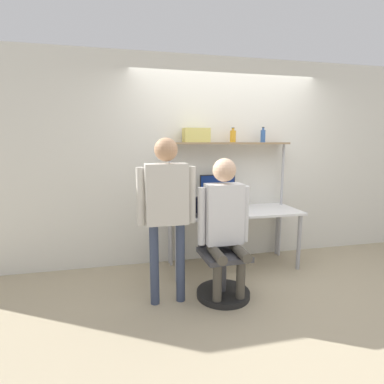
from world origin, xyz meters
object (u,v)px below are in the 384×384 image
at_px(office_chair, 222,269).
at_px(storage_box, 196,135).
at_px(cell_phone, 223,214).
at_px(person_seated, 225,217).
at_px(bottle_amber, 233,136).
at_px(person_standing, 167,200).
at_px(laptop, 203,210).
at_px(monitor, 218,190).
at_px(bottle_blue, 263,136).

xyz_separation_m(office_chair, storage_box, (-0.07, 0.89, 1.40)).
bearing_deg(cell_phone, storage_box, 124.98).
bearing_deg(storage_box, person_seated, -85.51).
bearing_deg(office_chair, person_seated, -87.15).
bearing_deg(office_chair, cell_phone, 71.32).
bearing_deg(bottle_amber, person_standing, -137.69).
bearing_deg(person_seated, office_chair, 92.85).
bearing_deg(laptop, monitor, 48.87).
height_order(monitor, laptop, monitor).
distance_m(monitor, storage_box, 0.76).
bearing_deg(person_seated, person_standing, 177.81).
bearing_deg(laptop, person_standing, -132.36).
xyz_separation_m(person_seated, storage_box, (-0.07, 0.93, 0.83)).
bearing_deg(cell_phone, bottle_amber, 56.11).
relative_size(laptop, office_chair, 0.37).
bearing_deg(office_chair, bottle_blue, 46.58).
distance_m(monitor, bottle_blue, 0.95).
bearing_deg(storage_box, monitor, -5.47).
relative_size(office_chair, person_seated, 0.65).
bearing_deg(cell_phone, monitor, 84.25).
xyz_separation_m(cell_phone, office_chair, (-0.18, -0.53, -0.46)).
bearing_deg(bottle_amber, bottle_blue, 0.00).
bearing_deg(bottle_amber, office_chair, -115.29).
relative_size(bottle_amber, storage_box, 0.59).
bearing_deg(person_standing, office_chair, 2.29).
relative_size(person_seated, bottle_blue, 7.26).
xyz_separation_m(monitor, storage_box, (-0.28, 0.03, 0.71)).
relative_size(laptop, cell_phone, 2.30).
distance_m(monitor, bottle_amber, 0.73).
height_order(office_chair, bottle_blue, bottle_blue).
bearing_deg(office_chair, storage_box, 94.58).
bearing_deg(person_standing, storage_box, 60.74).
bearing_deg(person_standing, bottle_amber, 42.31).
distance_m(laptop, storage_box, 0.95).
xyz_separation_m(person_seated, bottle_amber, (0.42, 0.93, 0.82)).
bearing_deg(bottle_blue, cell_phone, -151.58).
relative_size(laptop, bottle_blue, 1.73).
relative_size(cell_phone, person_seated, 0.10).
relative_size(office_chair, bottle_blue, 4.69).
relative_size(cell_phone, office_chair, 0.16).
bearing_deg(person_standing, cell_phone, 36.04).
bearing_deg(person_seated, storage_box, 94.49).
bearing_deg(person_seated, bottle_amber, 65.91).
relative_size(person_seated, person_standing, 0.88).
bearing_deg(office_chair, person_standing, -177.71).
xyz_separation_m(bottle_amber, storage_box, (-0.49, 0.00, 0.01)).
bearing_deg(storage_box, bottle_amber, 0.00).
height_order(person_standing, bottle_blue, bottle_blue).
height_order(person_standing, bottle_amber, bottle_amber).
distance_m(laptop, person_standing, 0.81).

